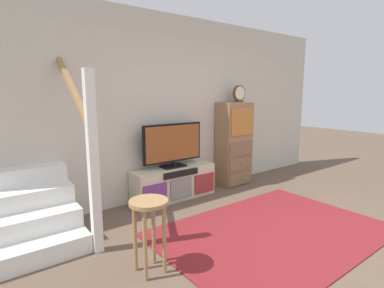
{
  "coord_description": "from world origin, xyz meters",
  "views": [
    {
      "loc": [
        -2.66,
        -1.39,
        1.58
      ],
      "look_at": [
        -0.38,
        1.64,
        0.92
      ],
      "focal_mm": 27.85,
      "sensor_mm": 36.0,
      "label": 1
    }
  ],
  "objects_px": {
    "media_console": "(174,183)",
    "desk_clock": "(239,94)",
    "television": "(173,144)",
    "bar_stool_near": "(149,219)",
    "side_cabinet": "(234,144)"
  },
  "relations": [
    {
      "from": "media_console",
      "to": "desk_clock",
      "type": "xyz_separation_m",
      "value": [
        1.32,
        -0.0,
        1.31
      ]
    },
    {
      "from": "television",
      "to": "bar_stool_near",
      "type": "distance_m",
      "value": 1.9
    },
    {
      "from": "side_cabinet",
      "to": "bar_stool_near",
      "type": "xyz_separation_m",
      "value": [
        -2.45,
        -1.43,
        -0.21
      ]
    },
    {
      "from": "side_cabinet",
      "to": "bar_stool_near",
      "type": "distance_m",
      "value": 2.84
    },
    {
      "from": "media_console",
      "to": "television",
      "type": "relative_size",
      "value": 1.33
    },
    {
      "from": "desk_clock",
      "to": "television",
      "type": "bearing_deg",
      "value": 178.75
    },
    {
      "from": "desk_clock",
      "to": "bar_stool_near",
      "type": "bearing_deg",
      "value": -150.74
    },
    {
      "from": "media_console",
      "to": "television",
      "type": "distance_m",
      "value": 0.59
    },
    {
      "from": "bar_stool_near",
      "to": "desk_clock",
      "type": "bearing_deg",
      "value": 29.26
    },
    {
      "from": "media_console",
      "to": "desk_clock",
      "type": "height_order",
      "value": "desk_clock"
    },
    {
      "from": "television",
      "to": "desk_clock",
      "type": "bearing_deg",
      "value": -1.25
    },
    {
      "from": "media_console",
      "to": "bar_stool_near",
      "type": "xyz_separation_m",
      "value": [
        -1.2,
        -1.42,
        0.26
      ]
    },
    {
      "from": "media_console",
      "to": "television",
      "type": "xyz_separation_m",
      "value": [
        0.0,
        0.02,
        0.59
      ]
    },
    {
      "from": "bar_stool_near",
      "to": "media_console",
      "type": "bearing_deg",
      "value": 49.75
    },
    {
      "from": "side_cabinet",
      "to": "bar_stool_near",
      "type": "relative_size",
      "value": 2.12
    }
  ]
}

